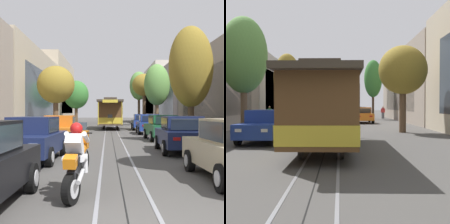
{
  "view_description": "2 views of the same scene",
  "coord_description": "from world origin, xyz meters",
  "views": [
    {
      "loc": [
        -0.33,
        -4.47,
        1.74
      ],
      "look_at": [
        0.11,
        28.08,
        1.8
      ],
      "focal_mm": 53.19,
      "sensor_mm": 36.0,
      "label": 1
    },
    {
      "loc": [
        -0.57,
        43.5,
        1.83
      ],
      "look_at": [
        -0.41,
        12.22,
        1.07
      ],
      "focal_mm": 47.34,
      "sensor_mm": 36.0,
      "label": 2
    }
  ],
  "objects": [
    {
      "name": "parked_car_blue_fourth_right",
      "position": [
        3.07,
        22.65,
        0.8
      ],
      "size": [
        2.09,
        4.4,
        1.58
      ],
      "color": "#233D93",
      "rests_on": "ground"
    },
    {
      "name": "street_tree_kerb_left_second",
      "position": [
        -4.76,
        23.93,
        4.08
      ],
      "size": [
        3.21,
        2.89,
        5.75
      ],
      "color": "brown",
      "rests_on": "ground"
    },
    {
      "name": "cable_car_trolley",
      "position": [
        -0.0,
        31.47,
        1.66
      ],
      "size": [
        2.72,
        9.16,
        3.28
      ],
      "color": "brown",
      "rests_on": "ground"
    },
    {
      "name": "parked_car_orange_mid_left",
      "position": [
        -2.91,
        13.57,
        0.8
      ],
      "size": [
        2.1,
        4.4,
        1.58
      ],
      "color": "orange",
      "rests_on": "ground"
    },
    {
      "name": "pedestrian_on_left_pavement",
      "position": [
        -6.36,
        4.19,
        0.92
      ],
      "size": [
        0.55,
        0.27,
        1.64
      ],
      "color": "black",
      "rests_on": "ground"
    },
    {
      "name": "trolley_track_rails",
      "position": [
        0.0,
        31.39,
        0.0
      ],
      "size": [
        1.14,
        74.78,
        0.01
      ],
      "color": "gray",
      "rests_on": "ground"
    },
    {
      "name": "street_tree_kerb_right_near",
      "position": [
        4.94,
        3.68,
        5.76
      ],
      "size": [
        3.5,
        3.21,
        7.45
      ],
      "color": "#4C3826",
      "rests_on": "ground"
    },
    {
      "name": "parked_car_navy_second_right",
      "position": [
        2.89,
        10.01,
        0.8
      ],
      "size": [
        2.09,
        4.4,
        1.58
      ],
      "color": "#19234C",
      "rests_on": "ground"
    },
    {
      "name": "parked_car_beige_near_right",
      "position": [
        2.99,
        3.92,
        0.8
      ],
      "size": [
        2.04,
        4.38,
        1.58
      ],
      "color": "#C1B28E",
      "rests_on": "ground"
    },
    {
      "name": "street_tree_kerb_left_near",
      "position": [
        -4.86,
        5.69,
        5.14
      ],
      "size": [
        2.29,
        2.13,
        7.57
      ],
      "color": "#4C3826",
      "rests_on": "ground"
    },
    {
      "name": "parked_car_navy_second_left",
      "position": [
        -3.02,
        7.55,
        0.8
      ],
      "size": [
        2.1,
        4.4,
        1.58
      ],
      "color": "#19234C",
      "rests_on": "ground"
    },
    {
      "name": "fire_hydrant",
      "position": [
        4.46,
        7.53,
        0.42
      ],
      "size": [
        0.4,
        0.22,
        0.84
      ],
      "color": "red",
      "rests_on": "ground"
    },
    {
      "name": "street_tree_kerb_right_second",
      "position": [
        4.54,
        14.81,
        4.39
      ],
      "size": [
        2.59,
        2.12,
        6.81
      ],
      "color": "#4C3826",
      "rests_on": "ground"
    },
    {
      "name": "parked_car_blue_fifth_right",
      "position": [
        3.1,
        28.92,
        0.8
      ],
      "size": [
        2.07,
        4.39,
        1.58
      ],
      "color": "#233D93",
      "rests_on": "ground"
    },
    {
      "name": "parked_car_green_mid_right",
      "position": [
        3.14,
        16.49,
        0.8
      ],
      "size": [
        2.08,
        4.4,
        1.58
      ],
      "color": "#1E6038",
      "rests_on": "ground"
    },
    {
      "name": "ground_plane",
      "position": [
        0.0,
        26.71,
        0.0
      ],
      "size": [
        166.95,
        166.95,
        0.0
      ],
      "primitive_type": "plane",
      "color": "#4C4947"
    },
    {
      "name": "motorcycle_with_rider",
      "position": [
        -0.96,
        2.35,
        0.8
      ],
      "size": [
        0.57,
        1.95,
        1.54
      ],
      "color": "black",
      "rests_on": "ground"
    },
    {
      "name": "pedestrian_on_right_pavement",
      "position": [
        6.67,
        13.12,
        0.96
      ],
      "size": [
        0.55,
        0.42,
        1.69
      ],
      "color": "#4C4233",
      "rests_on": "ground"
    },
    {
      "name": "parked_car_black_near_left",
      "position": [
        -2.87,
        1.45,
        0.8
      ],
      "size": [
        2.04,
        4.38,
        1.58
      ],
      "color": "black",
      "rests_on": "ground"
    },
    {
      "name": "street_tree_kerb_right_mid",
      "position": [
        4.51,
        27.88,
        4.42
      ],
      "size": [
        2.52,
        2.26,
        6.49
      ],
      "color": "brown",
      "rests_on": "ground"
    }
  ]
}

